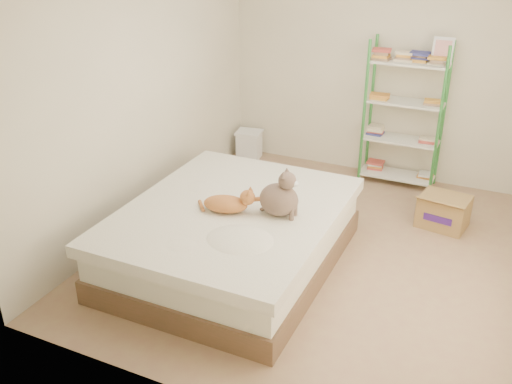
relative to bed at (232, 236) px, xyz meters
The scene contains 7 objects.
room 1.34m from the bed, 38.52° to the left, with size 3.81×4.21×2.61m.
bed is the anchor object (origin of this frame).
orange_cat 0.39m from the bed, 103.91° to the right, with size 0.46×0.25×0.19m, color #C36233, non-canonical shape.
grey_cat 0.65m from the bed, ahead, with size 0.31×0.37×0.42m, color #856657, non-canonical shape.
shelf_unit 2.69m from the bed, 67.79° to the left, with size 0.88×0.36×1.74m.
cardboard_box 2.26m from the bed, 43.14° to the left, with size 0.53×0.52×0.38m.
white_bin 2.58m from the bed, 112.00° to the left, with size 0.36×0.33×0.37m.
Camera 1 is at (1.39, -4.51, 2.89)m, focal length 40.00 mm.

